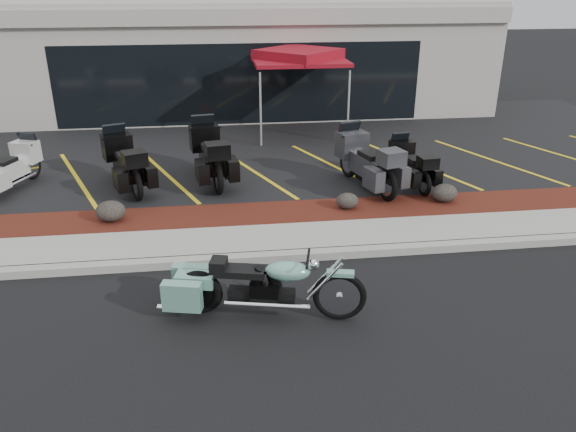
{
  "coord_description": "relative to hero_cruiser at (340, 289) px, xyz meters",
  "views": [
    {
      "loc": [
        -0.88,
        -8.18,
        4.82
      ],
      "look_at": [
        0.34,
        1.2,
        0.74
      ],
      "focal_mm": 35.0,
      "sensor_mm": 36.0,
      "label": 1
    }
  ],
  "objects": [
    {
      "name": "hero_cruiser",
      "position": [
        0.0,
        0.0,
        0.0
      ],
      "size": [
        3.12,
        1.43,
        1.07
      ],
      "primitive_type": null,
      "rotation": [
        0.0,
        0.0,
        -0.23
      ],
      "color": "#6BA793",
      "rests_on": "ground"
    },
    {
      "name": "curb",
      "position": [
        -0.81,
        2.04,
        -0.46
      ],
      "size": [
        24.0,
        0.25,
        0.15
      ],
      "primitive_type": "cube",
      "color": "gray",
      "rests_on": "ground"
    },
    {
      "name": "boulder_mid",
      "position": [
        1.03,
        3.94,
        -0.2
      ],
      "size": [
        0.48,
        0.4,
        0.34
      ],
      "primitive_type": "ellipsoid",
      "color": "black",
      "rests_on": "mulch_bed"
    },
    {
      "name": "touring_grey",
      "position": [
        1.52,
        5.98,
        0.33
      ],
      "size": [
        1.57,
        2.6,
        1.42
      ],
      "primitive_type": null,
      "rotation": [
        0.0,
        0.0,
        1.85
      ],
      "color": "#2F2F34",
      "rests_on": "upper_lot"
    },
    {
      "name": "upper_lot",
      "position": [
        -0.81,
        9.34,
        -0.46
      ],
      "size": [
        26.0,
        9.6,
        0.15
      ],
      "primitive_type": "cube",
      "color": "black",
      "rests_on": "ground"
    },
    {
      "name": "traffic_cone",
      "position": [
        -2.05,
        9.36,
        -0.17
      ],
      "size": [
        0.46,
        0.46,
        0.43
      ],
      "primitive_type": "cone",
      "rotation": [
        0.0,
        0.0,
        0.43
      ],
      "color": "#F03108",
      "rests_on": "upper_lot"
    },
    {
      "name": "touring_black_mid",
      "position": [
        -2.03,
        6.99,
        0.35
      ],
      "size": [
        1.38,
        2.64,
        1.46
      ],
      "primitive_type": null,
      "rotation": [
        0.0,
        0.0,
        1.75
      ],
      "color": "black",
      "rests_on": "upper_lot"
    },
    {
      "name": "ground",
      "position": [
        -0.81,
        1.14,
        -0.53
      ],
      "size": [
        90.0,
        90.0,
        0.0
      ],
      "primitive_type": "plane",
      "color": "black",
      "rests_on": "ground"
    },
    {
      "name": "boulder_left",
      "position": [
        -3.93,
        3.9,
        -0.16
      ],
      "size": [
        0.6,
        0.5,
        0.43
      ],
      "primitive_type": "ellipsoid",
      "color": "black",
      "rests_on": "mulch_bed"
    },
    {
      "name": "mulch_bed",
      "position": [
        -0.81,
        3.94,
        -0.45
      ],
      "size": [
        24.0,
        1.2,
        0.16
      ],
      "primitive_type": "cube",
      "color": "#38130C",
      "rests_on": "ground"
    },
    {
      "name": "touring_black_front",
      "position": [
        -4.15,
        6.61,
        0.31
      ],
      "size": [
        1.71,
        2.54,
        1.38
      ],
      "primitive_type": null,
      "rotation": [
        0.0,
        0.0,
        1.95
      ],
      "color": "black",
      "rests_on": "upper_lot"
    },
    {
      "name": "sidewalk",
      "position": [
        -0.81,
        2.74,
        -0.46
      ],
      "size": [
        24.0,
        1.2,
        0.15
      ],
      "primitive_type": "cube",
      "color": "gray",
      "rests_on": "ground"
    },
    {
      "name": "touring_black_rear",
      "position": [
        2.78,
        5.88,
        0.18
      ],
      "size": [
        0.96,
        2.01,
        1.13
      ],
      "primitive_type": null,
      "rotation": [
        0.0,
        0.0,
        1.69
      ],
      "color": "black",
      "rests_on": "upper_lot"
    },
    {
      "name": "boulder_right",
      "position": [
        3.26,
        4.04,
        -0.17
      ],
      "size": [
        0.57,
        0.48,
        0.41
      ],
      "primitive_type": "ellipsoid",
      "color": "black",
      "rests_on": "mulch_bed"
    },
    {
      "name": "dealership_building",
      "position": [
        -0.81,
        15.6,
        1.47
      ],
      "size": [
        18.0,
        8.16,
        4.0
      ],
      "color": "gray",
      "rests_on": "ground"
    },
    {
      "name": "touring_white",
      "position": [
        -6.26,
        6.84,
        0.21
      ],
      "size": [
        1.46,
        2.19,
        1.19
      ],
      "primitive_type": null,
      "rotation": [
        0.0,
        0.0,
        1.2
      ],
      "color": "silver",
      "rests_on": "upper_lot"
    },
    {
      "name": "popup_canopy",
      "position": [
        0.9,
        10.36,
        1.97
      ],
      "size": [
        3.54,
        3.54,
        2.6
      ],
      "rotation": [
        0.0,
        0.0,
        -0.33
      ],
      "color": "silver",
      "rests_on": "upper_lot"
    }
  ]
}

